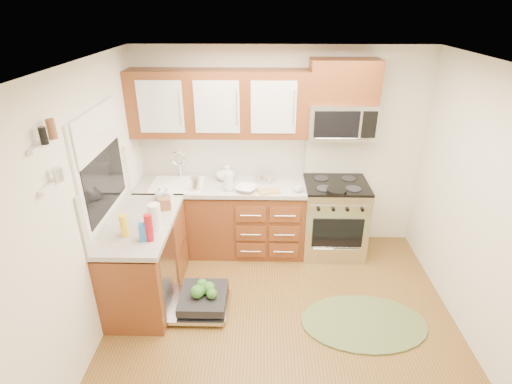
{
  "coord_description": "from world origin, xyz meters",
  "views": [
    {
      "loc": [
        -0.2,
        -2.95,
        2.94
      ],
      "look_at": [
        -0.28,
        0.85,
        1.11
      ],
      "focal_mm": 28.0,
      "sensor_mm": 36.0,
      "label": 1
    }
  ],
  "objects_px": {
    "stock_pot": "(265,177)",
    "cutting_board": "(269,191)",
    "cup": "(298,188)",
    "bowl_b": "(226,176)",
    "upper_cabinets": "(219,104)",
    "range": "(334,218)",
    "dishwasher": "(200,301)",
    "sink": "(178,194)",
    "bowl_a": "(246,189)",
    "rug": "(364,323)",
    "microwave": "(341,120)",
    "skillet": "(337,191)",
    "paper_towel_roll": "(155,217)"
  },
  "relations": [
    {
      "from": "bowl_a",
      "to": "cup",
      "type": "relative_size",
      "value": 2.05
    },
    {
      "from": "stock_pot",
      "to": "cup",
      "type": "xyz_separation_m",
      "value": [
        0.39,
        -0.28,
        -0.01
      ]
    },
    {
      "from": "dishwasher",
      "to": "upper_cabinets",
      "type": "bearing_deg",
      "value": 83.96
    },
    {
      "from": "rug",
      "to": "bowl_a",
      "type": "height_order",
      "value": "bowl_a"
    },
    {
      "from": "cup",
      "to": "stock_pot",
      "type": "bearing_deg",
      "value": 144.14
    },
    {
      "from": "cutting_board",
      "to": "bowl_b",
      "type": "height_order",
      "value": "bowl_b"
    },
    {
      "from": "skillet",
      "to": "cup",
      "type": "relative_size",
      "value": 2.01
    },
    {
      "from": "microwave",
      "to": "upper_cabinets",
      "type": "bearing_deg",
      "value": 178.98
    },
    {
      "from": "cup",
      "to": "sink",
      "type": "bearing_deg",
      "value": 173.31
    },
    {
      "from": "upper_cabinets",
      "to": "sink",
      "type": "height_order",
      "value": "upper_cabinets"
    },
    {
      "from": "microwave",
      "to": "rug",
      "type": "xyz_separation_m",
      "value": [
        0.14,
        -1.44,
        -1.69
      ]
    },
    {
      "from": "upper_cabinets",
      "to": "bowl_b",
      "type": "bearing_deg",
      "value": 16.35
    },
    {
      "from": "cutting_board",
      "to": "microwave",
      "type": "bearing_deg",
      "value": 20.75
    },
    {
      "from": "microwave",
      "to": "stock_pot",
      "type": "xyz_separation_m",
      "value": [
        -0.87,
        -0.02,
        -0.72
      ]
    },
    {
      "from": "sink",
      "to": "bowl_a",
      "type": "bearing_deg",
      "value": -11.37
    },
    {
      "from": "rug",
      "to": "microwave",
      "type": "bearing_deg",
      "value": 95.55
    },
    {
      "from": "cutting_board",
      "to": "upper_cabinets",
      "type": "bearing_deg",
      "value": 150.04
    },
    {
      "from": "sink",
      "to": "rug",
      "type": "bearing_deg",
      "value": -32.27
    },
    {
      "from": "range",
      "to": "cutting_board",
      "type": "xyz_separation_m",
      "value": [
        -0.82,
        -0.19,
        0.46
      ]
    },
    {
      "from": "bowl_b",
      "to": "cup",
      "type": "bearing_deg",
      "value": -21.23
    },
    {
      "from": "rug",
      "to": "stock_pot",
      "type": "height_order",
      "value": "stock_pot"
    },
    {
      "from": "stock_pot",
      "to": "cutting_board",
      "type": "distance_m",
      "value": 0.3
    },
    {
      "from": "stock_pot",
      "to": "cutting_board",
      "type": "height_order",
      "value": "stock_pot"
    },
    {
      "from": "stock_pot",
      "to": "cup",
      "type": "height_order",
      "value": "stock_pot"
    },
    {
      "from": "skillet",
      "to": "bowl_a",
      "type": "relative_size",
      "value": 0.98
    },
    {
      "from": "bowl_a",
      "to": "microwave",
      "type": "bearing_deg",
      "value": 15.46
    },
    {
      "from": "rug",
      "to": "bowl_b",
      "type": "relative_size",
      "value": 5.08
    },
    {
      "from": "upper_cabinets",
      "to": "dishwasher",
      "type": "height_order",
      "value": "upper_cabinets"
    },
    {
      "from": "range",
      "to": "cutting_board",
      "type": "relative_size",
      "value": 3.86
    },
    {
      "from": "cutting_board",
      "to": "bowl_a",
      "type": "height_order",
      "value": "bowl_a"
    },
    {
      "from": "cup",
      "to": "bowl_b",
      "type": "bearing_deg",
      "value": 158.77
    },
    {
      "from": "stock_pot",
      "to": "paper_towel_roll",
      "type": "height_order",
      "value": "paper_towel_roll"
    },
    {
      "from": "microwave",
      "to": "paper_towel_roll",
      "type": "bearing_deg",
      "value": -148.93
    },
    {
      "from": "sink",
      "to": "bowl_a",
      "type": "relative_size",
      "value": 2.64
    },
    {
      "from": "dishwasher",
      "to": "cup",
      "type": "xyz_separation_m",
      "value": [
        1.06,
        0.95,
        0.87
      ]
    },
    {
      "from": "skillet",
      "to": "stock_pot",
      "type": "xyz_separation_m",
      "value": [
        -0.82,
        0.35,
        0.01
      ]
    },
    {
      "from": "bowl_a",
      "to": "skillet",
      "type": "bearing_deg",
      "value": -3.86
    },
    {
      "from": "upper_cabinets",
      "to": "range",
      "type": "relative_size",
      "value": 2.16
    },
    {
      "from": "microwave",
      "to": "paper_towel_roll",
      "type": "relative_size",
      "value": 2.89
    },
    {
      "from": "microwave",
      "to": "cup",
      "type": "bearing_deg",
      "value": -147.99
    },
    {
      "from": "sink",
      "to": "cup",
      "type": "height_order",
      "value": "cup"
    },
    {
      "from": "sink",
      "to": "dishwasher",
      "type": "distance_m",
      "value": 1.38
    },
    {
      "from": "cup",
      "to": "cutting_board",
      "type": "bearing_deg",
      "value": -178.12
    },
    {
      "from": "bowl_a",
      "to": "cup",
      "type": "height_order",
      "value": "cup"
    },
    {
      "from": "cutting_board",
      "to": "paper_towel_roll",
      "type": "height_order",
      "value": "paper_towel_roll"
    },
    {
      "from": "dishwasher",
      "to": "cup",
      "type": "bearing_deg",
      "value": 41.87
    },
    {
      "from": "stock_pot",
      "to": "cup",
      "type": "bearing_deg",
      "value": -35.86
    },
    {
      "from": "range",
      "to": "skillet",
      "type": "relative_size",
      "value": 4.12
    },
    {
      "from": "upper_cabinets",
      "to": "skillet",
      "type": "distance_m",
      "value": 1.68
    },
    {
      "from": "paper_towel_roll",
      "to": "cup",
      "type": "xyz_separation_m",
      "value": [
        1.45,
        0.86,
        -0.09
      ]
    }
  ]
}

